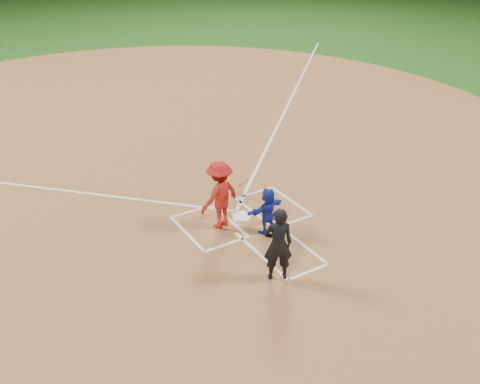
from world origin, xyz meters
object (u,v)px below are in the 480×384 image
umpire (278,244)px  batter_at_plate (220,195)px  home_plate (242,216)px  catcher (268,211)px

umpire → batter_at_plate: 2.48m
umpire → home_plate: bearing=-80.4°
home_plate → umpire: (-0.70, -2.58, 0.85)m
home_plate → catcher: catcher is taller
catcher → batter_at_plate: 1.23m
home_plate → batter_at_plate: bearing=8.2°
umpire → batter_at_plate: size_ratio=0.97×
home_plate → batter_at_plate: batter_at_plate is taller
catcher → umpire: size_ratio=0.69×
home_plate → batter_at_plate: size_ratio=0.34×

